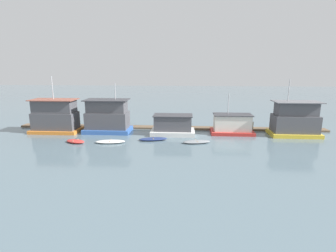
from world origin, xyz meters
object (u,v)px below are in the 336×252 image
(dinghy_white, at_px, (110,142))
(mooring_post_near_right, at_px, (252,127))
(mooring_post_far_right, at_px, (272,125))
(houseboat_yellow, at_px, (295,120))
(houseboat_blue, at_px, (108,117))
(dinghy_grey, at_px, (197,142))
(houseboat_orange, at_px, (55,117))
(houseboat_red, at_px, (232,125))
(houseboat_white, at_px, (173,125))
(dinghy_navy, at_px, (153,139))
(dinghy_red, at_px, (75,141))

(dinghy_white, height_order, mooring_post_near_right, mooring_post_near_right)
(dinghy_white, bearing_deg, mooring_post_far_right, 18.17)
(houseboat_yellow, bearing_deg, houseboat_blue, 179.52)
(dinghy_grey, xyz_separation_m, mooring_post_near_right, (9.14, 7.09, 0.60))
(houseboat_orange, bearing_deg, dinghy_grey, -12.17)
(mooring_post_far_right, bearing_deg, dinghy_grey, -149.75)
(houseboat_orange, height_order, mooring_post_near_right, houseboat_orange)
(houseboat_orange, bearing_deg, houseboat_red, 1.81)
(houseboat_orange, bearing_deg, dinghy_white, -28.10)
(houseboat_white, height_order, dinghy_navy, houseboat_white)
(mooring_post_near_right, bearing_deg, houseboat_orange, -175.72)
(houseboat_white, relative_size, houseboat_red, 1.02)
(houseboat_red, relative_size, dinghy_red, 2.06)
(houseboat_blue, bearing_deg, dinghy_white, -70.92)
(dinghy_navy, xyz_separation_m, dinghy_grey, (6.07, -0.96, -0.01))
(dinghy_red, relative_size, mooring_post_near_right, 1.98)
(houseboat_blue, bearing_deg, houseboat_white, -3.98)
(houseboat_red, relative_size, mooring_post_far_right, 3.03)
(houseboat_yellow, xyz_separation_m, dinghy_white, (-26.52, -5.80, -2.13))
(houseboat_orange, height_order, dinghy_white, houseboat_orange)
(houseboat_orange, distance_m, houseboat_blue, 8.25)
(houseboat_blue, distance_m, dinghy_red, 7.15)
(dinghy_white, xyz_separation_m, dinghy_grey, (11.74, 0.75, -0.01))
(houseboat_blue, relative_size, dinghy_red, 2.44)
(dinghy_navy, bearing_deg, houseboat_yellow, 11.09)
(houseboat_blue, bearing_deg, dinghy_grey, -20.91)
(houseboat_white, relative_size, dinghy_red, 2.11)
(houseboat_orange, xyz_separation_m, mooring_post_near_right, (31.20, 2.34, -1.62))
(dinghy_grey, bearing_deg, dinghy_red, -176.65)
(houseboat_white, height_order, houseboat_yellow, houseboat_yellow)
(houseboat_red, bearing_deg, houseboat_orange, -178.19)
(houseboat_white, height_order, dinghy_white, houseboat_white)
(houseboat_orange, distance_m, houseboat_yellow, 36.84)
(houseboat_white, distance_m, dinghy_grey, 5.85)
(houseboat_blue, bearing_deg, dinghy_red, -113.49)
(houseboat_blue, relative_size, mooring_post_near_right, 4.84)
(dinghy_white, height_order, dinghy_grey, dinghy_white)
(dinghy_white, bearing_deg, mooring_post_near_right, 20.59)
(houseboat_blue, height_order, houseboat_red, houseboat_blue)
(houseboat_yellow, distance_m, dinghy_grey, 15.76)
(mooring_post_far_right, bearing_deg, houseboat_yellow, -38.08)
(dinghy_white, height_order, mooring_post_far_right, mooring_post_far_right)
(houseboat_red, bearing_deg, dinghy_white, -159.85)
(dinghy_red, height_order, dinghy_white, dinghy_red)
(dinghy_red, bearing_deg, houseboat_blue, 66.51)
(dinghy_red, relative_size, dinghy_white, 0.76)
(houseboat_orange, relative_size, houseboat_white, 1.31)
(houseboat_yellow, height_order, dinghy_navy, houseboat_yellow)
(houseboat_white, xyz_separation_m, mooring_post_near_right, (12.60, 2.53, -0.58))
(dinghy_grey, bearing_deg, houseboat_yellow, 18.85)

